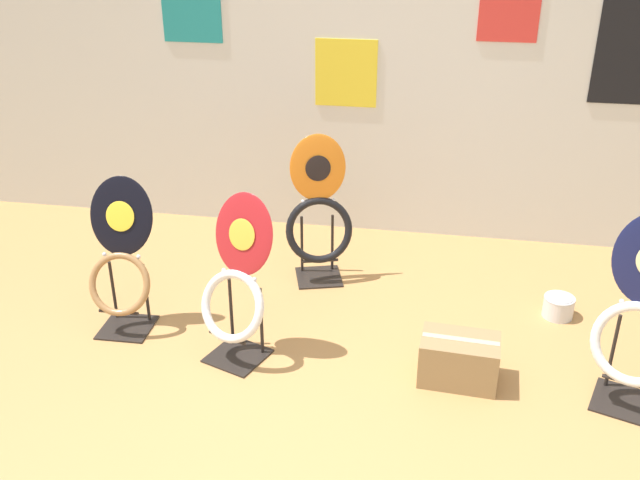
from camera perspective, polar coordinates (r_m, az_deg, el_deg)
ground_plane at (r=3.24m, az=-0.00°, el=-17.18°), size 14.00×14.00×0.00m
wall_back at (r=4.85m, az=5.23°, el=15.05°), size 8.00×0.07×2.60m
toilet_seat_display_jazz_black at (r=4.03m, az=-15.63°, el=-1.52°), size 0.36×0.34×0.86m
toilet_seat_display_crimson_swirl at (r=3.65m, az=-6.68°, el=-3.66°), size 0.44×0.41×0.89m
toilet_seat_display_orange_sun at (r=4.37m, az=-0.10°, el=1.95°), size 0.44×0.35×0.94m
paint_can at (r=4.36m, az=18.55°, el=-5.01°), size 0.18×0.18×0.13m
storage_box at (r=3.67m, az=11.05°, el=-9.37°), size 0.40×0.27×0.24m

